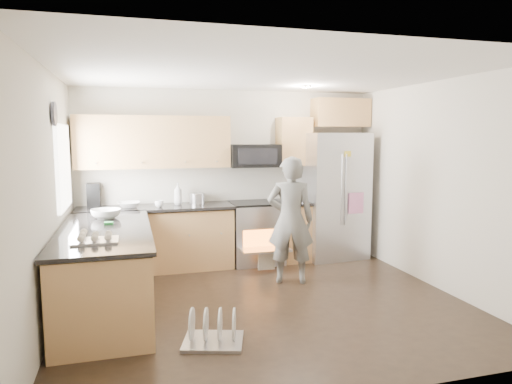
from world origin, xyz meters
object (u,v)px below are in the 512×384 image
object	(u,v)px
stove_range	(256,219)
person	(290,220)
dish_rack	(213,334)
refrigerator	(333,196)

from	to	relation	value
stove_range	person	bearing A→B (deg)	-80.08
dish_rack	person	bearing A→B (deg)	49.13
stove_range	refrigerator	distance (m)	1.29
person	dish_rack	world-z (taller)	person
refrigerator	person	bearing A→B (deg)	-140.57
dish_rack	refrigerator	bearing A→B (deg)	46.83
refrigerator	dish_rack	distance (m)	3.59
refrigerator	dish_rack	xyz separation A→B (m)	(-2.38, -2.54, -0.89)
refrigerator	person	world-z (taller)	refrigerator
stove_range	refrigerator	xyz separation A→B (m)	(1.26, 0.01, 0.30)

